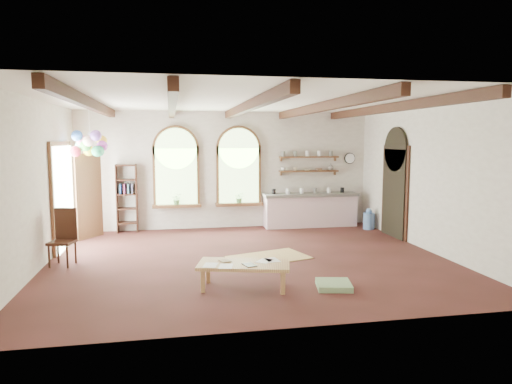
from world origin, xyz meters
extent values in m
plane|color=#4C221F|center=(0.00, 0.00, 0.00)|extent=(8.00, 8.00, 0.00)
cube|color=brown|center=(-1.40, 3.44, 1.45)|extent=(1.24, 0.08, 1.64)
cylinder|color=brown|center=(-1.40, 3.44, 2.20)|extent=(1.24, 0.08, 1.24)
cube|color=#A1CF7C|center=(-1.40, 3.40, 1.45)|extent=(1.10, 0.04, 1.50)
cube|color=brown|center=(-1.40, 3.35, 0.66)|extent=(1.30, 0.28, 0.08)
cube|color=brown|center=(0.30, 3.44, 1.45)|extent=(1.24, 0.08, 1.64)
cylinder|color=brown|center=(0.30, 3.44, 2.20)|extent=(1.24, 0.08, 1.24)
cube|color=#A1CF7C|center=(0.30, 3.40, 1.45)|extent=(1.10, 0.04, 1.50)
cube|color=brown|center=(0.30, 3.35, 0.66)|extent=(1.30, 0.28, 0.08)
cube|color=brown|center=(-3.95, 1.80, 1.15)|extent=(0.10, 1.90, 2.50)
cube|color=black|center=(3.95, 1.50, 1.10)|extent=(0.10, 1.30, 2.40)
cube|color=beige|center=(2.30, 3.20, 0.43)|extent=(2.60, 0.55, 0.86)
cube|color=slate|center=(2.30, 3.20, 0.90)|extent=(2.68, 0.62, 0.08)
cube|color=brown|center=(2.30, 3.38, 1.55)|extent=(1.70, 0.24, 0.04)
cube|color=brown|center=(2.30, 3.38, 1.95)|extent=(1.70, 0.24, 0.04)
cylinder|color=black|center=(3.55, 3.45, 1.90)|extent=(0.32, 0.04, 0.32)
cube|color=#3E1F13|center=(-2.95, 3.32, 0.90)|extent=(0.03, 0.32, 1.80)
cube|color=#3E1F13|center=(-2.45, 3.32, 0.90)|extent=(0.03, 0.32, 1.80)
cube|color=tan|center=(-0.40, -1.80, 0.40)|extent=(1.62, 1.04, 0.06)
cube|color=tan|center=(-1.08, -1.87, 0.19)|extent=(0.07, 0.07, 0.38)
cube|color=tan|center=(0.16, -2.20, 0.19)|extent=(0.07, 0.07, 0.38)
cube|color=tan|center=(-0.96, -1.40, 0.19)|extent=(0.07, 0.07, 0.38)
cube|color=tan|center=(0.28, -1.73, 0.19)|extent=(0.07, 0.07, 0.38)
cube|color=#3E1F13|center=(-3.65, 0.20, 0.46)|extent=(0.53, 0.53, 0.05)
cube|color=#3E1F13|center=(-3.60, 0.39, 0.78)|extent=(0.44, 0.14, 0.65)
cube|color=tan|center=(0.41, 0.03, 0.01)|extent=(1.81, 1.41, 0.02)
cube|color=gray|center=(1.06, -2.06, 0.05)|extent=(0.66, 0.66, 0.10)
cylinder|color=#5881BE|center=(3.75, 2.50, 0.22)|extent=(0.30, 0.30, 0.45)
sphere|color=#5881BE|center=(3.75, 2.50, 0.50)|extent=(0.16, 0.16, 0.16)
cylinder|color=#5881BE|center=(3.82, 2.58, 0.20)|extent=(0.27, 0.27, 0.40)
sphere|color=#5881BE|center=(3.82, 2.58, 0.45)|extent=(0.14, 0.14, 0.14)
cylinder|color=white|center=(-3.40, 2.30, 2.78)|extent=(0.01, 0.01, 0.85)
sphere|color=#29B26B|center=(-3.21, 2.29, 2.17)|extent=(0.26, 0.26, 0.26)
sphere|color=#E24EEA|center=(-3.15, 2.41, 2.29)|extent=(0.26, 0.26, 0.26)
sphere|color=yellow|center=(-3.17, 2.58, 2.41)|extent=(0.26, 0.26, 0.26)
sphere|color=white|center=(-3.36, 2.49, 2.53)|extent=(0.26, 0.26, 0.26)
sphere|color=yellow|center=(-3.48, 2.57, 2.17)|extent=(0.26, 0.26, 0.26)
sphere|color=#4CB281|center=(-3.65, 2.56, 2.29)|extent=(0.26, 0.26, 0.26)
sphere|color=pink|center=(-3.58, 2.36, 2.41)|extent=(0.26, 0.26, 0.26)
sphere|color=blue|center=(-3.67, 2.25, 2.53)|extent=(0.26, 0.26, 0.26)
sphere|color=#CC2D43|center=(-3.69, 2.08, 2.17)|extent=(0.26, 0.26, 0.26)
sphere|color=#57DF4E|center=(-3.48, 2.13, 2.29)|extent=(0.26, 0.26, 0.26)
sphere|color=beige|center=(-3.39, 2.02, 2.41)|extent=(0.26, 0.26, 0.26)
sphere|color=purple|center=(-3.22, 1.99, 2.53)|extent=(0.26, 0.26, 0.26)
sphere|color=#29B26B|center=(-3.24, 2.20, 2.17)|extent=(0.26, 0.26, 0.26)
imported|color=olive|center=(-0.77, -1.67, 0.44)|extent=(0.22, 0.26, 0.02)
cube|color=black|center=(-0.33, -1.95, 0.43)|extent=(0.23, 0.28, 0.01)
imported|color=#598C4C|center=(-1.40, 3.32, 0.85)|extent=(0.27, 0.23, 0.30)
imported|color=#598C4C|center=(0.30, 3.32, 0.85)|extent=(0.27, 0.23, 0.30)
imported|color=white|center=(1.55, 3.38, 1.62)|extent=(0.12, 0.10, 0.10)
imported|color=beige|center=(1.90, 3.38, 1.62)|extent=(0.10, 0.10, 0.09)
imported|color=beige|center=(2.25, 3.38, 1.60)|extent=(0.22, 0.22, 0.05)
imported|color=#8C664C|center=(2.60, 3.38, 1.60)|extent=(0.20, 0.20, 0.06)
imported|color=slate|center=(2.95, 3.38, 1.67)|extent=(0.18, 0.18, 0.19)
camera|label=1|loc=(-1.55, -9.00, 2.44)|focal=32.00mm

